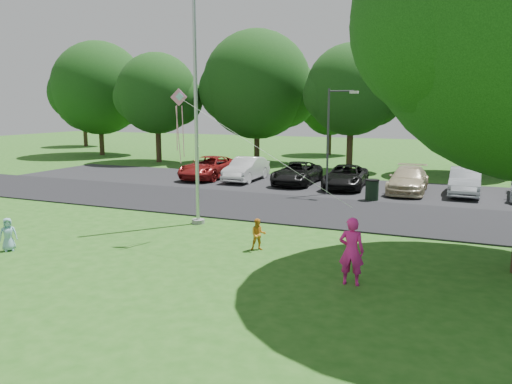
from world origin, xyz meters
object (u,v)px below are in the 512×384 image
at_px(woman, 351,251).
at_px(child_yellow, 258,234).
at_px(flagpole, 196,116).
at_px(street_lamp, 332,132).
at_px(kite, 183,113).
at_px(trash_can, 372,190).
at_px(child_blue, 8,234).

xyz_separation_m(woman, child_yellow, (-3.38, 1.93, -0.37)).
distance_m(flagpole, street_lamp, 8.66).
xyz_separation_m(child_yellow, kite, (-2.72, 0.11, 3.79)).
distance_m(trash_can, kite, 11.31).
height_order(woman, child_blue, woman).
height_order(flagpole, child_blue, flagpole).
bearing_deg(woman, child_yellow, -34.15).
height_order(woman, kite, kite).
height_order(child_yellow, child_blue, child_blue).
distance_m(trash_can, child_blue, 15.77).
xyz_separation_m(flagpole, child_blue, (-3.66, -5.61, -3.63)).
distance_m(flagpole, trash_can, 9.78).
relative_size(flagpole, child_blue, 9.41).
height_order(trash_can, child_yellow, trash_can).
height_order(street_lamp, trash_can, street_lamp).
xyz_separation_m(trash_can, child_yellow, (-1.82, -9.75, -0.02)).
bearing_deg(kite, child_blue, -160.02).
xyz_separation_m(street_lamp, trash_can, (2.20, -0.69, -2.70)).
relative_size(flagpole, child_yellow, 9.78).
distance_m(street_lamp, woman, 13.14).
xyz_separation_m(woman, kite, (-6.11, 2.03, 3.42)).
xyz_separation_m(street_lamp, woman, (3.76, -12.37, -2.35)).
bearing_deg(trash_can, child_blue, -125.04).
relative_size(child_yellow, kite, 0.16).
distance_m(woman, child_yellow, 3.91).
distance_m(flagpole, child_yellow, 5.67).
height_order(flagpole, woman, flagpole).
relative_size(woman, child_yellow, 1.73).
bearing_deg(child_yellow, woman, -57.32).
distance_m(woman, kite, 7.29).
height_order(street_lamp, child_blue, street_lamp).
relative_size(street_lamp, trash_can, 5.08).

